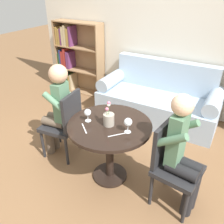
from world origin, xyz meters
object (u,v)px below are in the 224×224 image
(couch, at_px, (158,101))
(wine_glass_left, at_px, (88,113))
(person_right, at_px, (183,154))
(flower_vase, at_px, (108,118))
(wine_glass_right, at_px, (128,123))
(chair_left, at_px, (65,122))
(person_left, at_px, (57,108))
(chair_right, at_px, (172,162))
(bookshelf_left, at_px, (75,57))

(couch, bearing_deg, wine_glass_left, -98.11)
(person_right, xyz_separation_m, flower_vase, (-0.78, -0.02, 0.16))
(wine_glass_right, distance_m, flower_vase, 0.24)
(chair_left, height_order, person_left, person_left)
(chair_left, bearing_deg, wine_glass_right, 76.28)
(wine_glass_left, relative_size, wine_glass_right, 0.89)
(chair_left, height_order, person_right, person_right)
(wine_glass_left, bearing_deg, chair_right, 4.89)
(bookshelf_left, xyz_separation_m, chair_left, (1.18, -1.76, -0.19))
(chair_left, height_order, flower_vase, flower_vase)
(person_left, bearing_deg, flower_vase, 77.62)
(couch, xyz_separation_m, wine_glass_right, (0.23, -1.61, 0.53))
(chair_right, xyz_separation_m, person_left, (-1.46, 0.04, 0.18))
(wine_glass_right, bearing_deg, wine_glass_left, -177.38)
(couch, height_order, person_left, person_left)
(person_left, bearing_deg, wine_glass_left, 70.94)
(wine_glass_right, bearing_deg, chair_right, 7.16)
(chair_left, xyz_separation_m, flower_vase, (0.68, -0.10, 0.31))
(chair_left, relative_size, chair_right, 1.00)
(person_right, relative_size, wine_glass_right, 7.87)
(chair_left, xyz_separation_m, wine_glass_left, (0.46, -0.14, 0.33))
(person_left, height_order, flower_vase, person_left)
(couch, xyz_separation_m, chair_right, (0.69, -1.55, 0.18))
(person_right, relative_size, wine_glass_left, 8.84)
(bookshelf_left, distance_m, chair_left, 2.13)
(person_left, xyz_separation_m, flower_vase, (0.77, -0.08, 0.13))
(couch, xyz_separation_m, chair_left, (-0.69, -1.49, 0.18))
(chair_right, relative_size, flower_vase, 3.31)
(chair_right, bearing_deg, bookshelf_left, 61.91)
(couch, xyz_separation_m, person_right, (0.78, -1.57, 0.34))
(chair_right, bearing_deg, person_left, 95.69)
(bookshelf_left, bearing_deg, person_left, -58.32)
(chair_right, height_order, person_left, person_left)
(person_right, distance_m, wine_glass_left, 1.03)
(bookshelf_left, relative_size, flower_vase, 5.05)
(person_right, bearing_deg, person_left, 95.07)
(person_left, height_order, person_right, person_left)
(flower_vase, bearing_deg, wine_glass_left, -169.73)
(person_right, distance_m, wine_glass_right, 0.58)
(bookshelf_left, bearing_deg, flower_vase, -44.85)
(person_right, height_order, wine_glass_right, person_right)
(flower_vase, bearing_deg, wine_glass_right, -4.97)
(couch, height_order, bookshelf_left, bookshelf_left)
(flower_vase, bearing_deg, bookshelf_left, 135.15)
(person_right, height_order, flower_vase, person_right)
(bookshelf_left, relative_size, wine_glass_left, 9.86)
(bookshelf_left, relative_size, chair_right, 1.52)
(couch, relative_size, flower_vase, 6.94)
(couch, distance_m, wine_glass_left, 1.73)
(wine_glass_left, bearing_deg, person_left, 167.46)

